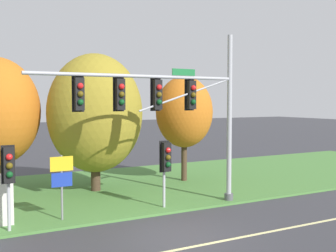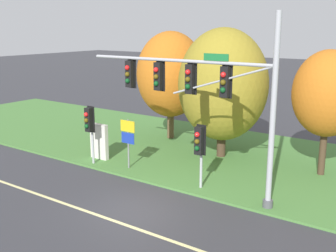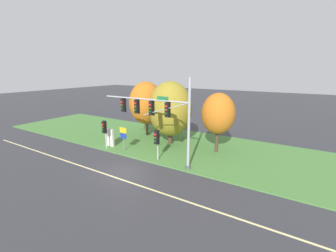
{
  "view_description": "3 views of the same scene",
  "coord_description": "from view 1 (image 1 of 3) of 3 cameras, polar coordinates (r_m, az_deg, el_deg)",
  "views": [
    {
      "loc": [
        -7.11,
        -12.35,
        4.65
      ],
      "look_at": [
        1.52,
        3.52,
        3.55
      ],
      "focal_mm": 45.0,
      "sensor_mm": 36.0,
      "label": 1
    },
    {
      "loc": [
        10.06,
        -11.78,
        7.05
      ],
      "look_at": [
        -1.24,
        4.26,
        2.36
      ],
      "focal_mm": 45.0,
      "sensor_mm": 36.0,
      "label": 2
    },
    {
      "loc": [
        12.13,
        -12.59,
        8.13
      ],
      "look_at": [
        1.92,
        3.92,
        3.25
      ],
      "focal_mm": 24.0,
      "sensor_mm": 36.0,
      "label": 3
    }
  ],
  "objects": [
    {
      "name": "lane_stripe",
      "position": [
        14.01,
        3.91,
        -15.9
      ],
      "size": [
        36.0,
        0.16,
        0.01
      ],
      "primitive_type": "cube",
      "color": "beige",
      "rests_on": "ground"
    },
    {
      "name": "pedestrian_signal_near_kerb",
      "position": [
        15.5,
        -20.77,
        -5.59
      ],
      "size": [
        0.46,
        0.55,
        3.01
      ],
      "color": "#9EA0A5",
      "rests_on": "grass_verge"
    },
    {
      "name": "grass_verge",
      "position": [
        22.27,
        -9.39,
        -8.5
      ],
      "size": [
        48.0,
        11.5,
        0.1
      ],
      "primitive_type": "cube",
      "color": "#477A38",
      "rests_on": "ground"
    },
    {
      "name": "tree_behind_signpost",
      "position": [
        23.79,
        2.21,
        1.89
      ],
      "size": [
        3.23,
        3.23,
        5.93
      ],
      "color": "#423021",
      "rests_on": "grass_verge"
    },
    {
      "name": "route_sign_post",
      "position": [
        16.57,
        -14.2,
        -6.75
      ],
      "size": [
        0.87,
        0.08,
        2.48
      ],
      "color": "slate",
      "rests_on": "grass_verge"
    },
    {
      "name": "tree_left_of_mast",
      "position": [
        21.39,
        -9.85,
        1.72
      ],
      "size": [
        4.74,
        4.74,
        6.89
      ],
      "color": "#423021",
      "rests_on": "grass_verge"
    },
    {
      "name": "pedestrian_signal_further_along",
      "position": [
        17.75,
        -0.29,
        -4.68
      ],
      "size": [
        0.46,
        0.55,
        2.86
      ],
      "color": "#9EA0A5",
      "rests_on": "grass_verge"
    },
    {
      "name": "traffic_signal_mast",
      "position": [
        17.57,
        0.43,
        3.12
      ],
      "size": [
        9.17,
        0.49,
        7.49
      ],
      "color": "#9EA0A5",
      "rests_on": "grass_verge"
    },
    {
      "name": "ground_plane",
      "position": [
        14.98,
        1.37,
        -14.61
      ],
      "size": [
        160.0,
        160.0,
        0.0
      ],
      "primitive_type": "plane",
      "color": "#333338"
    }
  ]
}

